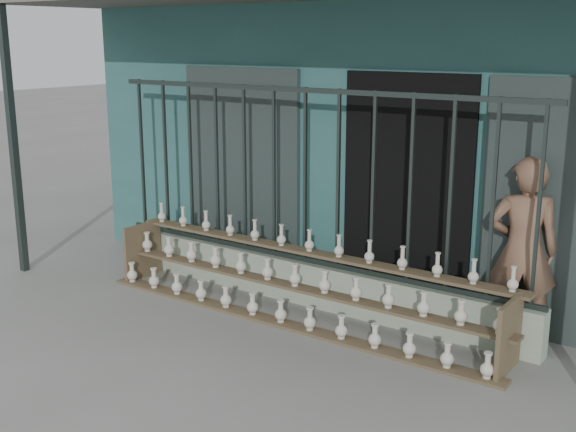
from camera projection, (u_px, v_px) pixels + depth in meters
The scene contains 6 objects.
ground at pixel (225, 343), 6.61m from camera, with size 60.00×60.00×0.00m, color slate.
workshop_building at pixel (428, 123), 9.57m from camera, with size 7.40×6.60×3.21m.
parapet_wall at pixel (304, 282), 7.59m from camera, with size 5.00×0.20×0.45m, color #99AA92.
security_fence at pixel (305, 177), 7.32m from camera, with size 5.00×0.04×1.80m.
shelf_rack at pixel (294, 283), 7.14m from camera, with size 4.50×0.68×0.85m.
elderly_woman at pixel (523, 251), 6.47m from camera, with size 0.63×0.41×1.73m, color brown.
Camera 1 is at (4.00, -4.68, 2.73)m, focal length 45.00 mm.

